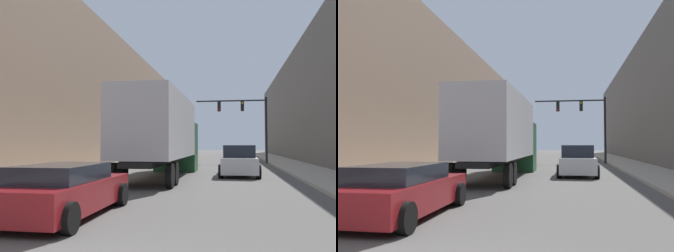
% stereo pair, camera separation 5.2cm
% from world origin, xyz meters
% --- Properties ---
extents(sidewalk_right, '(2.97, 80.00, 0.15)m').
position_xyz_m(sidewalk_right, '(6.66, 30.00, 0.07)').
color(sidewalk_right, '#B2A899').
rests_on(sidewalk_right, ground).
extents(sidewalk_left, '(2.97, 80.00, 0.15)m').
position_xyz_m(sidewalk_left, '(-6.66, 30.00, 0.07)').
color(sidewalk_left, '#B2A899').
rests_on(sidewalk_left, ground).
extents(building_left, '(6.00, 80.00, 11.64)m').
position_xyz_m(building_left, '(-11.14, 30.00, 5.82)').
color(building_left, '#846B56').
rests_on(building_left, ground).
extents(semi_truck, '(2.59, 11.64, 4.10)m').
position_xyz_m(semi_truck, '(-1.57, 15.39, 2.32)').
color(semi_truck, silver).
rests_on(semi_truck, ground).
extents(sedan_car, '(2.01, 4.79, 1.26)m').
position_xyz_m(sedan_car, '(-2.01, 4.84, 0.62)').
color(sedan_car, maroon).
rests_on(sedan_car, ground).
extents(suv_car, '(2.12, 4.88, 1.68)m').
position_xyz_m(suv_car, '(2.35, 17.32, 0.79)').
color(suv_car, silver).
rests_on(suv_car, ground).
extents(traffic_signal_gantry, '(6.41, 0.35, 6.00)m').
position_xyz_m(traffic_signal_gantry, '(3.47, 30.93, 4.18)').
color(traffic_signal_gantry, black).
rests_on(traffic_signal_gantry, ground).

